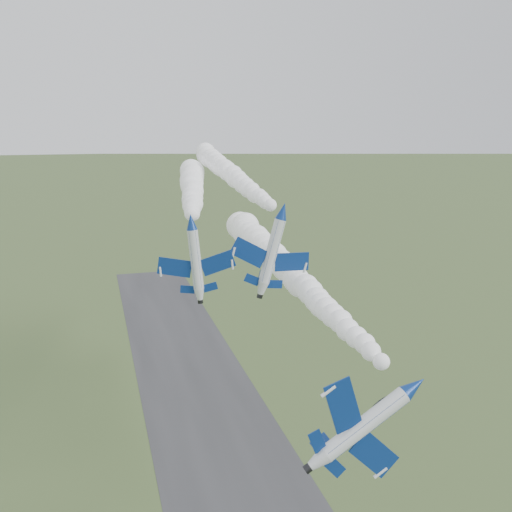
# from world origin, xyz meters

# --- Properties ---
(runway) EXTENTS (24.00, 260.00, 0.04)m
(runway) POSITION_xyz_m (0.00, 30.00, 0.02)
(runway) COLOR #2E2E30
(runway) RESTS_ON ground
(jet_lead) EXTENTS (6.27, 14.07, 9.98)m
(jet_lead) POSITION_xyz_m (9.01, -7.92, 31.35)
(jet_lead) COLOR silver
(smoke_trail_jet_lead) EXTENTS (7.13, 64.11, 5.49)m
(smoke_trail_jet_lead) POSITION_xyz_m (8.93, 27.59, 33.45)
(smoke_trail_jet_lead) COLOR white
(jet_pair_left) EXTENTS (9.76, 11.49, 2.89)m
(jet_pair_left) POSITION_xyz_m (-7.49, 17.48, 43.59)
(jet_pair_left) COLOR silver
(smoke_trail_jet_pair_left) EXTENTS (17.81, 60.15, 5.09)m
(smoke_trail_jet_pair_left) POSITION_xyz_m (-1.68, 49.80, 44.16)
(smoke_trail_jet_pair_left) COLOR white
(jet_pair_right) EXTENTS (10.64, 13.24, 4.07)m
(jet_pair_right) POSITION_xyz_m (5.01, 19.20, 44.12)
(jet_pair_right) COLOR silver
(smoke_trail_jet_pair_right) EXTENTS (5.47, 62.92, 4.51)m
(smoke_trail_jet_pair_right) POSITION_xyz_m (6.29, 54.25, 46.09)
(smoke_trail_jet_pair_right) COLOR white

